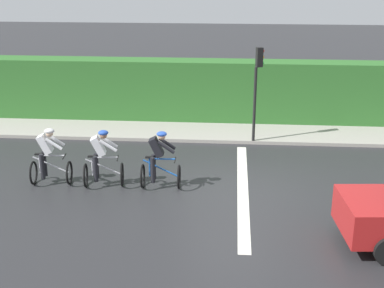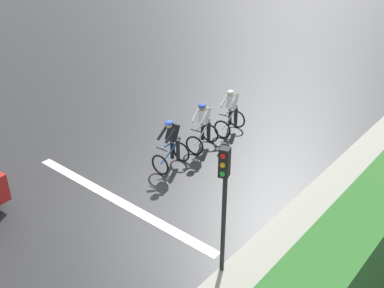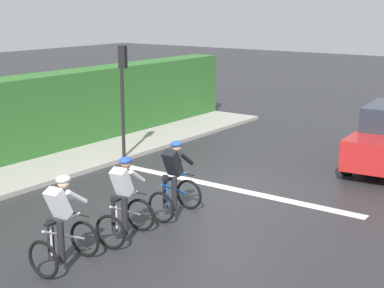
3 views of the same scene
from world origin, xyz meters
name	(u,v)px [view 1 (image 1 of 3)]	position (x,y,z in m)	size (l,w,h in m)	color
ground_plane	(234,189)	(0.00, 0.00, 0.00)	(80.00, 80.00, 0.00)	#28282B
sidewalk_kerb	(181,129)	(5.23, 2.00, 0.06)	(2.80, 20.96, 0.12)	#9E998E
stone_wall_low	(183,118)	(6.13, 2.00, 0.23)	(0.44, 20.96, 0.46)	gray
hedge_wall	(184,91)	(6.43, 2.00, 1.21)	(1.10, 20.96, 2.43)	#2D6628
road_marking_stop_line	(243,189)	(0.00, -0.25, 0.00)	(7.00, 0.30, 0.01)	silver
cyclist_lead	(49,158)	(-0.06, 5.22, 0.80)	(0.77, 1.13, 1.66)	black
cyclist_second	(102,160)	(-0.10, 3.69, 0.80)	(0.83, 1.16, 1.66)	black
cyclist_mid	(159,161)	(-0.07, 2.08, 0.80)	(0.71, 1.10, 1.66)	black
traffic_light_near_crossing	(257,81)	(3.92, -0.71, 2.22)	(0.25, 0.31, 3.34)	black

